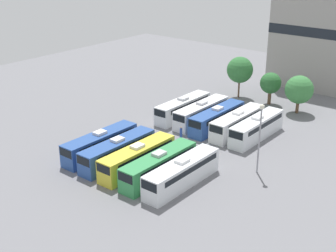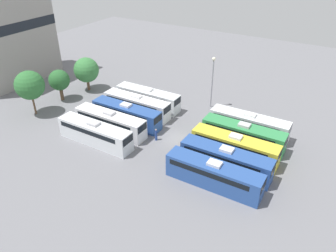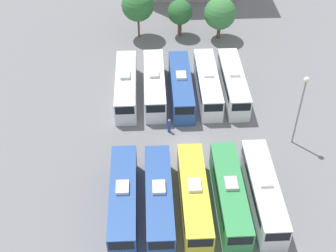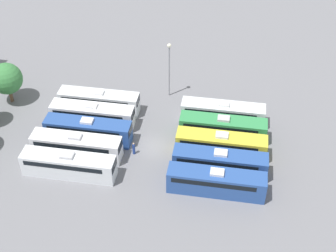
{
  "view_description": "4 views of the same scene",
  "coord_description": "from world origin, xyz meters",
  "px_view_note": "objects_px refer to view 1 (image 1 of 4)",
  "views": [
    {
      "loc": [
        35.84,
        -47.16,
        26.79
      ],
      "look_at": [
        -1.28,
        -1.47,
        3.16
      ],
      "focal_mm": 50.0,
      "sensor_mm": 36.0,
      "label": 1
    },
    {
      "loc": [
        -35.23,
        -19.69,
        25.92
      ],
      "look_at": [
        -1.92,
        0.02,
        3.05
      ],
      "focal_mm": 35.0,
      "sensor_mm": 36.0,
      "label": 2
    },
    {
      "loc": [
        -3.87,
        -37.97,
        35.93
      ],
      "look_at": [
        -1.97,
        0.67,
        2.11
      ],
      "focal_mm": 50.0,
      "sensor_mm": 36.0,
      "label": 3
    },
    {
      "loc": [
        -45.4,
        -9.63,
        41.6
      ],
      "look_at": [
        1.28,
        -1.9,
        2.73
      ],
      "focal_mm": 50.0,
      "sensor_mm": 36.0,
      "label": 4
    }
  ],
  "objects_px": {
    "bus_4": "(182,172)",
    "bus_5": "(183,108)",
    "bus_9": "(257,127)",
    "light_pole": "(260,128)",
    "bus_3": "(159,165)",
    "worker_person": "(181,133)",
    "tree_2": "(299,90)",
    "bus_6": "(202,112)",
    "bus_1": "(118,150)",
    "bus_2": "(138,157)",
    "bus_7": "(217,118)",
    "bus_8": "(238,122)",
    "tree_1": "(271,83)",
    "tree_0": "(240,70)",
    "bus_0": "(101,143)",
    "depot_building": "(322,34)"
  },
  "relations": [
    {
      "from": "bus_9",
      "to": "light_pole",
      "type": "xyz_separation_m",
      "value": [
        5.35,
        -9.42,
        4.26
      ]
    },
    {
      "from": "bus_6",
      "to": "tree_2",
      "type": "bearing_deg",
      "value": 53.76
    },
    {
      "from": "tree_0",
      "to": "tree_1",
      "type": "height_order",
      "value": "tree_0"
    },
    {
      "from": "bus_3",
      "to": "bus_9",
      "type": "height_order",
      "value": "same"
    },
    {
      "from": "bus_5",
      "to": "bus_6",
      "type": "relative_size",
      "value": 1.0
    },
    {
      "from": "bus_6",
      "to": "depot_building",
      "type": "distance_m",
      "value": 31.85
    },
    {
      "from": "bus_2",
      "to": "bus_7",
      "type": "height_order",
      "value": "same"
    },
    {
      "from": "bus_3",
      "to": "bus_7",
      "type": "distance_m",
      "value": 18.02
    },
    {
      "from": "bus_4",
      "to": "worker_person",
      "type": "xyz_separation_m",
      "value": [
        -8.5,
        10.82,
        -0.8
      ]
    },
    {
      "from": "bus_6",
      "to": "bus_4",
      "type": "bearing_deg",
      "value": -60.99
    },
    {
      "from": "bus_3",
      "to": "bus_5",
      "type": "xyz_separation_m",
      "value": [
        -10.23,
        18.1,
        0.0
      ]
    },
    {
      "from": "bus_1",
      "to": "bus_8",
      "type": "height_order",
      "value": "same"
    },
    {
      "from": "bus_9",
      "to": "bus_6",
      "type": "bearing_deg",
      "value": 179.01
    },
    {
      "from": "bus_1",
      "to": "bus_6",
      "type": "distance_m",
      "value": 18.37
    },
    {
      "from": "bus_9",
      "to": "light_pole",
      "type": "bearing_deg",
      "value": -60.4
    },
    {
      "from": "tree_1",
      "to": "bus_7",
      "type": "bearing_deg",
      "value": -93.29
    },
    {
      "from": "worker_person",
      "to": "tree_1",
      "type": "xyz_separation_m",
      "value": [
        2.67,
        21.68,
        2.89
      ]
    },
    {
      "from": "bus_0",
      "to": "bus_4",
      "type": "relative_size",
      "value": 1.0
    },
    {
      "from": "bus_4",
      "to": "bus_2",
      "type": "bearing_deg",
      "value": -177.55
    },
    {
      "from": "bus_4",
      "to": "bus_5",
      "type": "distance_m",
      "value": 22.38
    },
    {
      "from": "worker_person",
      "to": "tree_2",
      "type": "distance_m",
      "value": 22.44
    },
    {
      "from": "bus_4",
      "to": "tree_0",
      "type": "distance_m",
      "value": 34.63
    },
    {
      "from": "depot_building",
      "to": "tree_1",
      "type": "bearing_deg",
      "value": -97.15
    },
    {
      "from": "bus_6",
      "to": "bus_9",
      "type": "height_order",
      "value": "same"
    },
    {
      "from": "bus_2",
      "to": "tree_1",
      "type": "bearing_deg",
      "value": 88.49
    },
    {
      "from": "bus_0",
      "to": "tree_2",
      "type": "height_order",
      "value": "tree_2"
    },
    {
      "from": "bus_7",
      "to": "tree_2",
      "type": "xyz_separation_m",
      "value": [
        6.55,
        13.96,
        2.33
      ]
    },
    {
      "from": "tree_0",
      "to": "bus_3",
      "type": "bearing_deg",
      "value": -75.15
    },
    {
      "from": "bus_3",
      "to": "bus_0",
      "type": "bearing_deg",
      "value": 179.94
    },
    {
      "from": "bus_9",
      "to": "bus_2",
      "type": "bearing_deg",
      "value": -109.87
    },
    {
      "from": "bus_7",
      "to": "tree_2",
      "type": "bearing_deg",
      "value": 64.85
    },
    {
      "from": "bus_4",
      "to": "bus_5",
      "type": "bearing_deg",
      "value": 127.08
    },
    {
      "from": "bus_8",
      "to": "tree_1",
      "type": "distance_m",
      "value": 15.01
    },
    {
      "from": "bus_5",
      "to": "bus_9",
      "type": "distance_m",
      "value": 13.34
    },
    {
      "from": "bus_1",
      "to": "bus_6",
      "type": "relative_size",
      "value": 1.0
    },
    {
      "from": "bus_1",
      "to": "depot_building",
      "type": "distance_m",
      "value": 49.57
    },
    {
      "from": "bus_1",
      "to": "bus_5",
      "type": "distance_m",
      "value": 18.57
    },
    {
      "from": "bus_0",
      "to": "bus_5",
      "type": "xyz_separation_m",
      "value": [
        -0.09,
        18.09,
        0.0
      ]
    },
    {
      "from": "bus_3",
      "to": "tree_0",
      "type": "relative_size",
      "value": 1.56
    },
    {
      "from": "bus_8",
      "to": "worker_person",
      "type": "distance_m",
      "value": 8.75
    },
    {
      "from": "bus_3",
      "to": "bus_8",
      "type": "relative_size",
      "value": 1.0
    },
    {
      "from": "bus_1",
      "to": "bus_6",
      "type": "xyz_separation_m",
      "value": [
        0.06,
        18.37,
        0.0
      ]
    },
    {
      "from": "bus_1",
      "to": "light_pole",
      "type": "relative_size",
      "value": 1.31
    },
    {
      "from": "bus_0",
      "to": "bus_4",
      "type": "distance_m",
      "value": 13.41
    },
    {
      "from": "bus_5",
      "to": "bus_7",
      "type": "height_order",
      "value": "same"
    },
    {
      "from": "worker_person",
      "to": "tree_0",
      "type": "xyz_separation_m",
      "value": [
        -3.41,
        21.51,
        4.26
      ]
    },
    {
      "from": "bus_4",
      "to": "bus_3",
      "type": "bearing_deg",
      "value": -175.76
    },
    {
      "from": "tree_0",
      "to": "tree_2",
      "type": "xyz_separation_m",
      "value": [
        11.76,
        -0.93,
        -1.13
      ]
    },
    {
      "from": "bus_3",
      "to": "bus_9",
      "type": "distance_m",
      "value": 18.33
    },
    {
      "from": "bus_9",
      "to": "worker_person",
      "type": "bearing_deg",
      "value": -140.02
    }
  ]
}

